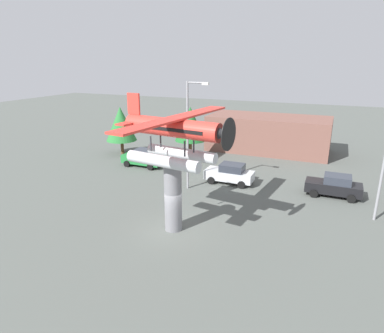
{
  "coord_description": "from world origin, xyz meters",
  "views": [
    {
      "loc": [
        8.79,
        -17.48,
        10.43
      ],
      "look_at": [
        0.0,
        3.0,
        3.34
      ],
      "focal_mm": 31.7,
      "sensor_mm": 36.0,
      "label": 1
    }
  ],
  "objects_px": {
    "display_pedestal": "(173,197)",
    "car_far_black": "(334,186)",
    "streetlight_primary": "(190,129)",
    "car_mid_silver": "(230,173)",
    "storefront_building": "(268,134)",
    "floatplane_monument": "(174,136)",
    "tree_east": "(190,124)",
    "tree_west": "(121,124)",
    "car_near_green": "(143,158)"
  },
  "relations": [
    {
      "from": "car_near_green",
      "to": "car_far_black",
      "type": "xyz_separation_m",
      "value": [
        17.99,
        -0.89,
        0.0
      ]
    },
    {
      "from": "car_far_black",
      "to": "streetlight_primary",
      "type": "height_order",
      "value": "streetlight_primary"
    },
    {
      "from": "car_near_green",
      "to": "storefront_building",
      "type": "bearing_deg",
      "value": -132.8
    },
    {
      "from": "car_mid_silver",
      "to": "car_far_black",
      "type": "bearing_deg",
      "value": -177.51
    },
    {
      "from": "car_near_green",
      "to": "car_far_black",
      "type": "bearing_deg",
      "value": 177.17
    },
    {
      "from": "car_mid_silver",
      "to": "tree_east",
      "type": "xyz_separation_m",
      "value": [
        -6.11,
        5.35,
        3.0
      ]
    },
    {
      "from": "car_near_green",
      "to": "tree_east",
      "type": "xyz_separation_m",
      "value": [
        3.42,
        4.1,
        3.0
      ]
    },
    {
      "from": "floatplane_monument",
      "to": "tree_east",
      "type": "distance_m",
      "value": 16.06
    },
    {
      "from": "floatplane_monument",
      "to": "storefront_building",
      "type": "bearing_deg",
      "value": 93.79
    },
    {
      "from": "display_pedestal",
      "to": "car_far_black",
      "type": "distance_m",
      "value": 13.64
    },
    {
      "from": "display_pedestal",
      "to": "car_far_black",
      "type": "relative_size",
      "value": 1.06
    },
    {
      "from": "display_pedestal",
      "to": "floatplane_monument",
      "type": "xyz_separation_m",
      "value": [
        0.13,
        -0.02,
        3.9
      ]
    },
    {
      "from": "streetlight_primary",
      "to": "car_mid_silver",
      "type": "bearing_deg",
      "value": 43.74
    },
    {
      "from": "car_far_black",
      "to": "floatplane_monument",
      "type": "bearing_deg",
      "value": 47.52
    },
    {
      "from": "tree_east",
      "to": "car_far_black",
      "type": "bearing_deg",
      "value": -18.89
    },
    {
      "from": "display_pedestal",
      "to": "car_near_green",
      "type": "bearing_deg",
      "value": 128.89
    },
    {
      "from": "car_far_black",
      "to": "tree_west",
      "type": "xyz_separation_m",
      "value": [
        -22.7,
        4.07,
        2.58
      ]
    },
    {
      "from": "storefront_building",
      "to": "tree_east",
      "type": "xyz_separation_m",
      "value": [
        -6.93,
        -7.07,
        1.84
      ]
    },
    {
      "from": "tree_east",
      "to": "streetlight_primary",
      "type": "bearing_deg",
      "value": -66.85
    },
    {
      "from": "floatplane_monument",
      "to": "tree_west",
      "type": "xyz_separation_m",
      "value": [
        -13.58,
        14.03,
        -2.66
      ]
    },
    {
      "from": "tree_west",
      "to": "tree_east",
      "type": "height_order",
      "value": "tree_east"
    },
    {
      "from": "floatplane_monument",
      "to": "car_far_black",
      "type": "distance_m",
      "value": 14.48
    },
    {
      "from": "car_far_black",
      "to": "tree_east",
      "type": "distance_m",
      "value": 15.69
    },
    {
      "from": "car_mid_silver",
      "to": "streetlight_primary",
      "type": "relative_size",
      "value": 0.48
    },
    {
      "from": "floatplane_monument",
      "to": "tree_west",
      "type": "height_order",
      "value": "floatplane_monument"
    },
    {
      "from": "car_far_black",
      "to": "display_pedestal",
      "type": "bearing_deg",
      "value": 47.06
    },
    {
      "from": "floatplane_monument",
      "to": "streetlight_primary",
      "type": "relative_size",
      "value": 1.19
    },
    {
      "from": "car_near_green",
      "to": "car_mid_silver",
      "type": "height_order",
      "value": "same"
    },
    {
      "from": "tree_west",
      "to": "streetlight_primary",
      "type": "bearing_deg",
      "value": -31.4
    },
    {
      "from": "storefront_building",
      "to": "tree_west",
      "type": "xyz_separation_m",
      "value": [
        -15.06,
        -7.99,
        1.42
      ]
    },
    {
      "from": "storefront_building",
      "to": "car_mid_silver",
      "type": "bearing_deg",
      "value": -93.76
    },
    {
      "from": "display_pedestal",
      "to": "car_near_green",
      "type": "distance_m",
      "value": 13.98
    },
    {
      "from": "streetlight_primary",
      "to": "tree_west",
      "type": "height_order",
      "value": "streetlight_primary"
    },
    {
      "from": "car_near_green",
      "to": "display_pedestal",
      "type": "bearing_deg",
      "value": 128.89
    },
    {
      "from": "streetlight_primary",
      "to": "storefront_building",
      "type": "bearing_deg",
      "value": 76.78
    },
    {
      "from": "storefront_building",
      "to": "tree_west",
      "type": "distance_m",
      "value": 17.1
    },
    {
      "from": "car_near_green",
      "to": "tree_west",
      "type": "height_order",
      "value": "tree_west"
    },
    {
      "from": "display_pedestal",
      "to": "tree_east",
      "type": "height_order",
      "value": "tree_east"
    },
    {
      "from": "display_pedestal",
      "to": "tree_west",
      "type": "xyz_separation_m",
      "value": [
        -13.45,
        14.01,
        1.24
      ]
    },
    {
      "from": "display_pedestal",
      "to": "streetlight_primary",
      "type": "bearing_deg",
      "value": 105.4
    },
    {
      "from": "streetlight_primary",
      "to": "tree_west",
      "type": "relative_size",
      "value": 1.64
    },
    {
      "from": "storefront_building",
      "to": "floatplane_monument",
      "type": "bearing_deg",
      "value": -93.84
    },
    {
      "from": "tree_west",
      "to": "tree_east",
      "type": "relative_size",
      "value": 0.94
    },
    {
      "from": "car_mid_silver",
      "to": "storefront_building",
      "type": "height_order",
      "value": "storefront_building"
    },
    {
      "from": "car_far_black",
      "to": "tree_east",
      "type": "height_order",
      "value": "tree_east"
    },
    {
      "from": "storefront_building",
      "to": "display_pedestal",
      "type": "bearing_deg",
      "value": -94.18
    },
    {
      "from": "display_pedestal",
      "to": "floatplane_monument",
      "type": "distance_m",
      "value": 3.9
    },
    {
      "from": "floatplane_monument",
      "to": "storefront_building",
      "type": "xyz_separation_m",
      "value": [
        1.48,
        22.02,
        -4.08
      ]
    },
    {
      "from": "car_mid_silver",
      "to": "storefront_building",
      "type": "bearing_deg",
      "value": -93.76
    },
    {
      "from": "floatplane_monument",
      "to": "car_far_black",
      "type": "height_order",
      "value": "floatplane_monument"
    }
  ]
}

